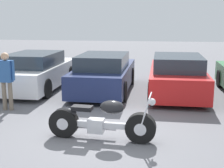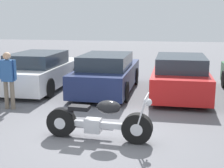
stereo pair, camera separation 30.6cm
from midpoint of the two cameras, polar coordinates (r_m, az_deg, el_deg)
The scene contains 6 objects.
ground_plane at distance 7.02m, azimuth -1.38°, elevation -9.46°, with size 60.00×60.00×0.00m, color slate.
motorcycle at distance 6.70m, azimuth -1.39°, elevation -6.74°, with size 2.33×0.62×1.03m.
parked_car_white at distance 11.83m, azimuth -12.19°, elevation 2.31°, with size 1.86×4.41×1.36m.
parked_car_navy at distance 11.05m, azimuth -0.09°, elevation 1.93°, with size 1.86×4.41×1.36m.
parked_car_red at distance 10.86m, azimuth 13.12°, elevation 1.44°, with size 1.86×4.41×1.36m.
person_standing at distance 9.25m, azimuth -17.57°, elevation 1.46°, with size 0.52×0.22×1.64m.
Camera 2 is at (1.55, -6.37, 2.55)m, focal length 50.00 mm.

